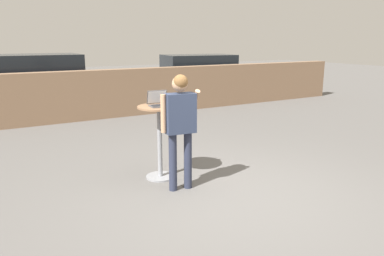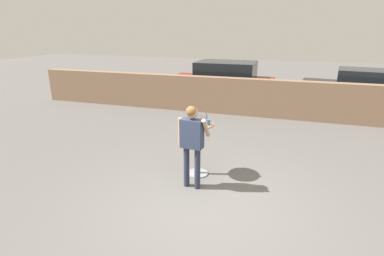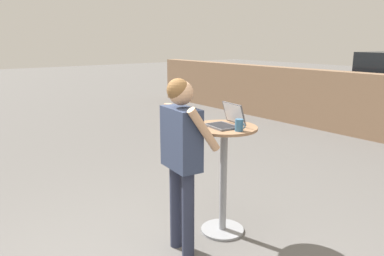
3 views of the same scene
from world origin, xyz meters
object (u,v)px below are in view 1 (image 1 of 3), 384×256
object	(u,v)px
cafe_table	(160,133)
parked_car_further_down	(194,77)
parked_car_near_street	(33,84)
standing_person	(180,119)
coffee_mug	(173,101)
laptop	(159,103)

from	to	relation	value
cafe_table	parked_car_further_down	xyz separation A→B (m)	(4.31, 6.32, 0.09)
cafe_table	parked_car_near_street	size ratio (longest dim) A/B	0.27
parked_car_further_down	standing_person	bearing A→B (deg)	-121.80
coffee_mug	standing_person	bearing A→B (deg)	-107.78
cafe_table	parked_car_near_street	world-z (taller)	parked_car_near_street
coffee_mug	parked_car_near_street	size ratio (longest dim) A/B	0.03
cafe_table	coffee_mug	world-z (taller)	coffee_mug
laptop	parked_car_near_street	bearing A→B (deg)	97.89
parked_car_near_street	parked_car_further_down	size ratio (longest dim) A/B	0.92
coffee_mug	parked_car_near_street	bearing A→B (deg)	99.71
cafe_table	standing_person	distance (m)	0.63
coffee_mug	parked_car_near_street	world-z (taller)	parked_car_near_street
standing_person	parked_car_further_down	bearing A→B (deg)	58.20
parked_car_further_down	parked_car_near_street	bearing A→B (deg)	-179.98
laptop	standing_person	world-z (taller)	standing_person
cafe_table	coffee_mug	size ratio (longest dim) A/B	9.44
cafe_table	standing_person	bearing A→B (deg)	-84.85
coffee_mug	cafe_table	bearing A→B (deg)	174.56
parked_car_further_down	cafe_table	bearing A→B (deg)	-124.27
cafe_table	parked_car_near_street	bearing A→B (deg)	97.82
cafe_table	parked_car_near_street	xyz separation A→B (m)	(-0.87, 6.32, 0.14)
laptop	parked_car_further_down	size ratio (longest dim) A/B	0.07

